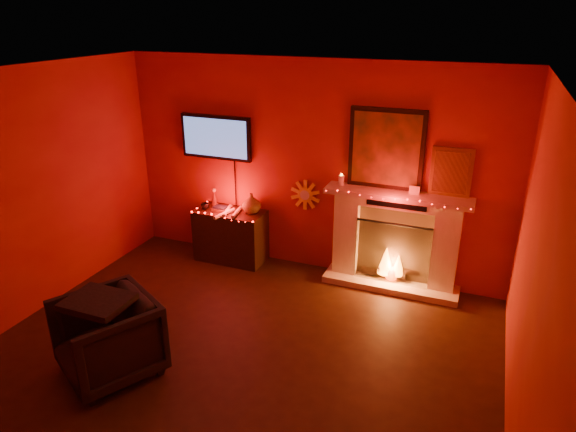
% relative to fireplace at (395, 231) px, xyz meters
% --- Properties ---
extents(room, '(5.00, 5.00, 5.00)m').
position_rel_fireplace_xyz_m(room, '(-1.14, -2.39, 0.63)').
color(room, black).
rests_on(room, ground).
extents(floor, '(5.00, 5.00, 0.00)m').
position_rel_fireplace_xyz_m(floor, '(-1.14, -2.39, -0.72)').
color(floor, black).
rests_on(floor, ground).
extents(fireplace, '(1.72, 0.40, 2.18)m').
position_rel_fireplace_xyz_m(fireplace, '(0.00, 0.00, 0.00)').
color(fireplace, beige).
rests_on(fireplace, floor).
extents(tv, '(1.00, 0.07, 1.24)m').
position_rel_fireplace_xyz_m(tv, '(-2.44, 0.06, 0.92)').
color(tv, black).
rests_on(tv, room).
extents(sunburst_clock, '(0.40, 0.03, 0.40)m').
position_rel_fireplace_xyz_m(sunburst_clock, '(-1.19, 0.09, 0.28)').
color(sunburst_clock, yellow).
rests_on(sunburst_clock, room).
extents(console_table, '(0.94, 0.59, 0.98)m').
position_rel_fireplace_xyz_m(console_table, '(-2.17, -0.13, -0.33)').
color(console_table, black).
rests_on(console_table, floor).
extents(armchair, '(1.13, 1.14, 0.77)m').
position_rel_fireplace_xyz_m(armchair, '(-2.13, -2.68, -0.34)').
color(armchair, black).
rests_on(armchair, floor).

